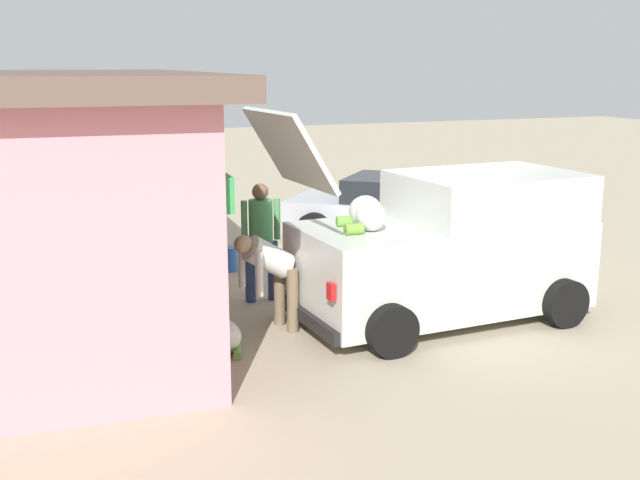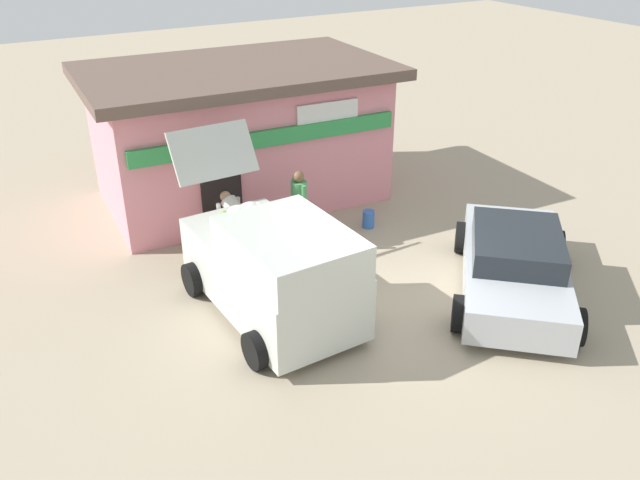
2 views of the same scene
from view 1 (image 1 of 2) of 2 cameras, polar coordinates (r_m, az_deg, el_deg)
name	(u,v)px [view 1 (image 1 of 2)]	position (r m, az deg, el deg)	size (l,w,h in m)	color
ground_plane	(430,276)	(12.74, 8.06, -2.62)	(60.00, 60.00, 0.00)	tan
storefront_bar	(28,201)	(10.51, -20.61, 2.69)	(7.30, 4.76, 3.26)	pink
delivery_van	(449,247)	(10.52, 9.44, -0.54)	(2.33, 4.44, 2.85)	silver
parked_sedan	(403,211)	(14.96, 6.10, 2.11)	(4.19, 4.42, 1.26)	#B2B7BC
vendor_standing	(261,233)	(11.11, -4.35, 0.49)	(0.36, 0.57, 1.72)	navy
customer_bending	(270,269)	(9.85, -3.68, -2.13)	(0.61, 0.82, 1.31)	#726047
unloaded_banana_pile	(215,337)	(9.39, -7.68, -7.03)	(0.83, 0.91, 0.42)	silver
paint_bucket	(229,259)	(12.96, -6.66, -1.39)	(0.27, 0.27, 0.41)	blue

